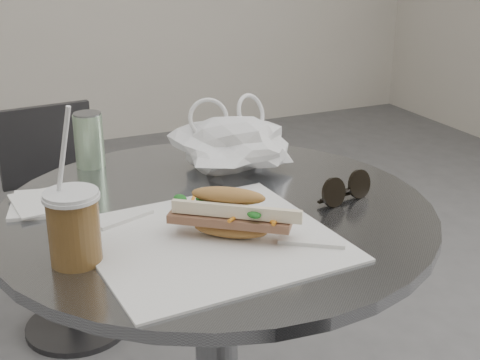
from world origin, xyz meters
name	(u,v)px	position (x,y,z in m)	size (l,w,h in m)	color
cafe_table	(217,342)	(0.00, 0.20, 0.47)	(0.76, 0.76, 0.74)	slate
chair_far	(66,236)	(-0.12, 1.11, 0.31)	(0.36, 0.38, 0.69)	#313134
sandwich_paper	(211,240)	(-0.05, 0.08, 0.74)	(0.37, 0.35, 0.00)	white
banh_mi	(230,214)	(-0.02, 0.08, 0.78)	(0.24, 0.22, 0.08)	#B48B44
iced_coffee	(74,226)	(-0.26, 0.10, 0.80)	(0.08, 0.08, 0.24)	brown
sunglasses	(345,190)	(0.22, 0.13, 0.76)	(0.12, 0.05, 0.05)	black
plastic_bag	(234,147)	(0.10, 0.34, 0.79)	(0.22, 0.17, 0.11)	white
napkin_stack	(49,202)	(-0.26, 0.33, 0.74)	(0.15, 0.15, 0.01)	white
drink_can	(89,140)	(-0.15, 0.50, 0.80)	(0.06, 0.06, 0.11)	#60A05D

